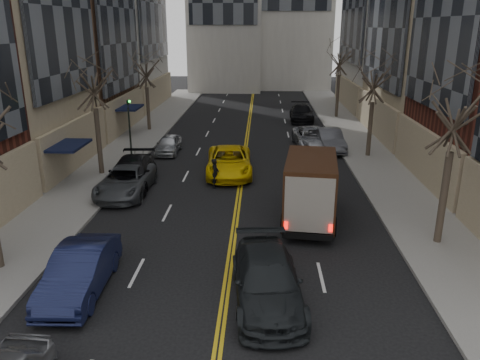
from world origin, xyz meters
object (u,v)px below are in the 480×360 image
object	(u,v)px
ups_truck	(310,188)
observer_sedan	(267,280)
taxi	(229,161)
pedestrian	(215,173)

from	to	relation	value
ups_truck	observer_sedan	xyz separation A→B (m)	(-2.09, -7.06, -0.85)
taxi	pedestrian	xyz separation A→B (m)	(-0.63, -2.63, 0.04)
ups_truck	observer_sedan	world-z (taller)	ups_truck
taxi	pedestrian	size ratio (longest dim) A/B	3.43
observer_sedan	pedestrian	bearing A→B (deg)	98.38
ups_truck	taxi	distance (m)	8.47
observer_sedan	pedestrian	size ratio (longest dim) A/B	3.27
taxi	ups_truck	bearing A→B (deg)	-62.71
observer_sedan	pedestrian	xyz separation A→B (m)	(-2.88, 11.65, 0.07)
observer_sedan	taxi	world-z (taller)	taxi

